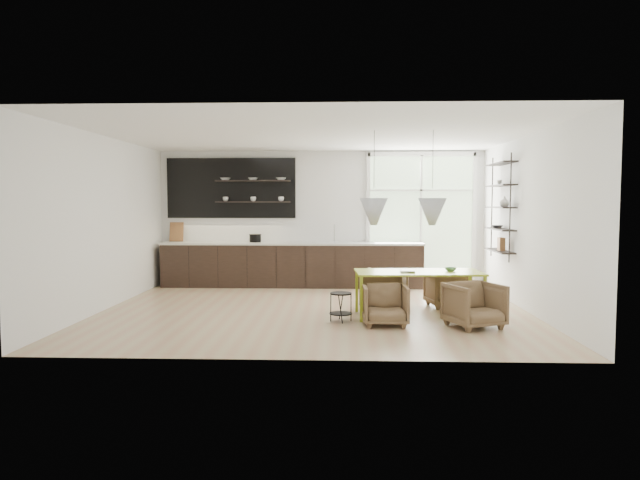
{
  "coord_description": "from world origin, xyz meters",
  "views": [
    {
      "loc": [
        0.45,
        -9.37,
        1.8
      ],
      "look_at": [
        0.07,
        0.6,
        1.13
      ],
      "focal_mm": 32.0,
      "sensor_mm": 36.0,
      "label": 1
    }
  ],
  "objects": [
    {
      "name": "table_bowl",
      "position": [
        2.17,
        -0.39,
        0.74
      ],
      "size": [
        0.19,
        0.19,
        0.06
      ],
      "primitive_type": "imported",
      "rotation": [
        0.0,
        0.0,
        -0.09
      ],
      "color": "#548659",
      "rests_on": "dining_table"
    },
    {
      "name": "table_book",
      "position": [
        1.36,
        -0.5,
        0.73
      ],
      "size": [
        0.27,
        0.34,
        0.03
      ],
      "primitive_type": "imported",
      "rotation": [
        0.0,
        0.0,
        -0.11
      ],
      "color": "white",
      "rests_on": "dining_table"
    },
    {
      "name": "armchair_back_right",
      "position": [
        2.26,
        0.41,
        0.3
      ],
      "size": [
        0.75,
        0.76,
        0.6
      ],
      "primitive_type": "imported",
      "rotation": [
        0.0,
        0.0,
        3.31
      ],
      "color": "brown",
      "rests_on": "ground"
    },
    {
      "name": "armchair_back_left",
      "position": [
        1.18,
        0.25,
        0.33
      ],
      "size": [
        0.88,
        0.89,
        0.67
      ],
      "primitive_type": "imported",
      "rotation": [
        0.0,
        0.0,
        2.88
      ],
      "color": "brown",
      "rests_on": "ground"
    },
    {
      "name": "dining_table",
      "position": [
        1.66,
        -0.44,
        0.66
      ],
      "size": [
        2.0,
        1.0,
        0.71
      ],
      "rotation": [
        0.0,
        0.0,
        0.06
      ],
      "color": "#9CB01F",
      "rests_on": "ground"
    },
    {
      "name": "room",
      "position": [
        0.58,
        1.1,
        1.46
      ],
      "size": [
        7.02,
        6.01,
        2.91
      ],
      "color": "tan",
      "rests_on": "ground"
    },
    {
      "name": "right_shelving",
      "position": [
        3.36,
        1.17,
        1.65
      ],
      "size": [
        0.26,
        1.22,
        1.9
      ],
      "color": "black",
      "rests_on": "ground"
    },
    {
      "name": "wire_stool",
      "position": [
        0.44,
        -0.88,
        0.28
      ],
      "size": [
        0.35,
        0.35,
        0.44
      ],
      "rotation": [
        0.0,
        0.0,
        -0.04
      ],
      "color": "black",
      "rests_on": "ground"
    },
    {
      "name": "armchair_front_right",
      "position": [
        2.36,
        -1.21,
        0.32
      ],
      "size": [
        0.91,
        0.92,
        0.65
      ],
      "primitive_type": "imported",
      "rotation": [
        0.0,
        0.0,
        0.38
      ],
      "color": "brown",
      "rests_on": "ground"
    },
    {
      "name": "armchair_front_left",
      "position": [
        1.09,
        -1.1,
        0.3
      ],
      "size": [
        0.66,
        0.68,
        0.6
      ],
      "primitive_type": "imported",
      "rotation": [
        0.0,
        0.0,
        0.03
      ],
      "color": "brown",
      "rests_on": "ground"
    },
    {
      "name": "kitchen_run",
      "position": [
        -0.69,
        2.69,
        0.6
      ],
      "size": [
        5.54,
        0.69,
        2.75
      ],
      "color": "black",
      "rests_on": "ground"
    }
  ]
}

